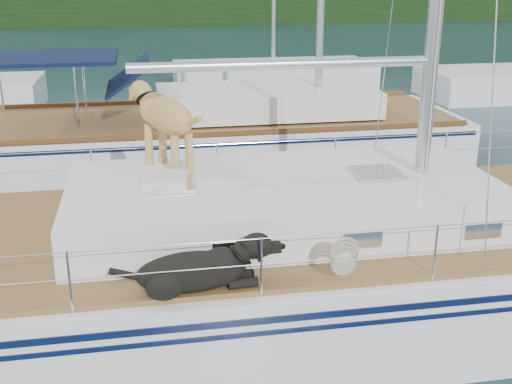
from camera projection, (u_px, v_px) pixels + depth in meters
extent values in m
plane|color=black|center=(221.00, 316.00, 8.31)|extent=(120.00, 120.00, 0.00)
cube|color=#595147|center=(147.00, 16.00, 51.00)|extent=(92.00, 1.00, 1.20)
cube|color=white|center=(220.00, 281.00, 8.14)|extent=(12.00, 3.80, 1.40)
cube|color=brown|center=(219.00, 228.00, 7.90)|extent=(11.52, 3.50, 0.06)
cube|color=white|center=(283.00, 201.00, 7.93)|extent=(5.20, 2.50, 0.55)
cylinder|color=silver|center=(285.00, 64.00, 7.38)|extent=(3.60, 0.12, 0.12)
cylinder|color=silver|center=(241.00, 240.00, 6.08)|extent=(10.56, 0.01, 0.01)
cylinder|color=silver|center=(203.00, 145.00, 9.33)|extent=(10.56, 0.01, 0.01)
cube|color=#1F35C3|center=(193.00, 190.00, 9.10)|extent=(0.61, 0.46, 0.04)
cube|color=silver|center=(165.00, 181.00, 7.58)|extent=(0.58, 0.49, 0.13)
torus|color=#BAAE93|center=(344.00, 251.00, 6.32)|extent=(0.40, 0.15, 0.39)
cube|color=white|center=(214.00, 146.00, 14.48)|extent=(11.00, 3.50, 1.30)
cube|color=brown|center=(213.00, 118.00, 14.26)|extent=(10.56, 3.29, 0.06)
cube|color=white|center=(266.00, 100.00, 14.35)|extent=(4.80, 2.30, 0.55)
cube|color=#0D1436|center=(58.00, 58.00, 13.26)|extent=(2.40, 2.30, 0.08)
cube|color=white|center=(273.00, 78.00, 23.70)|extent=(7.20, 3.00, 1.10)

